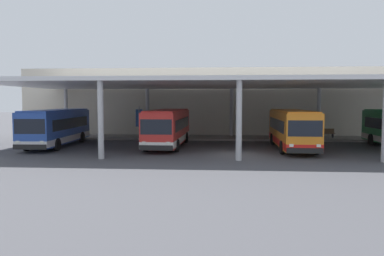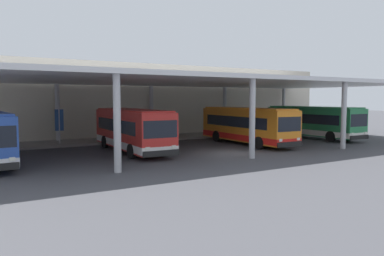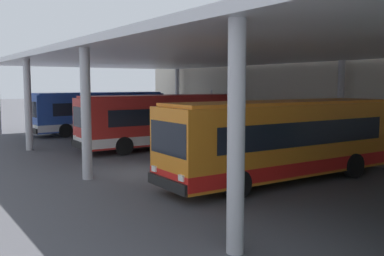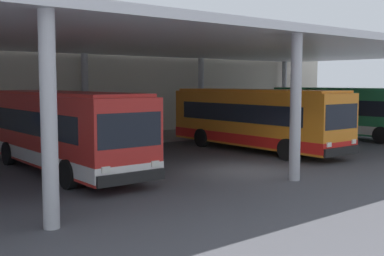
# 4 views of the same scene
# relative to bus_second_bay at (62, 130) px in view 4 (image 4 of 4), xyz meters

# --- Properties ---
(ground_plane) EXTENTS (200.00, 200.00, 0.00)m
(ground_plane) POSITION_rel_bus_second_bay_xyz_m (5.68, -4.52, -1.66)
(ground_plane) COLOR #47474C
(platform_kerb) EXTENTS (42.00, 4.50, 0.18)m
(platform_kerb) POSITION_rel_bus_second_bay_xyz_m (5.68, 7.23, -1.57)
(platform_kerb) COLOR gray
(platform_kerb) RESTS_ON ground
(station_building_facade) EXTENTS (48.00, 1.60, 7.62)m
(station_building_facade) POSITION_rel_bus_second_bay_xyz_m (5.68, 10.48, 2.15)
(station_building_facade) COLOR beige
(station_building_facade) RESTS_ON ground
(canopy_shelter) EXTENTS (40.00, 17.00, 5.55)m
(canopy_shelter) POSITION_rel_bus_second_bay_xyz_m (5.68, 0.98, 3.63)
(canopy_shelter) COLOR silver
(canopy_shelter) RESTS_ON ground
(bus_second_bay) EXTENTS (2.90, 10.59, 3.17)m
(bus_second_bay) POSITION_rel_bus_second_bay_xyz_m (0.00, 0.00, 0.00)
(bus_second_bay) COLOR red
(bus_second_bay) RESTS_ON ground
(bus_middle_bay) EXTENTS (2.88, 10.58, 3.17)m
(bus_middle_bay) POSITION_rel_bus_second_bay_xyz_m (10.30, -0.74, 0.00)
(bus_middle_bay) COLOR orange
(bus_middle_bay) RESTS_ON ground
(bus_far_bay) EXTENTS (2.77, 10.54, 3.17)m
(bus_far_bay) POSITION_rel_bus_second_bay_xyz_m (19.15, -0.25, 0.00)
(bus_far_bay) COLOR #28844C
(bus_far_bay) RESTS_ON ground
(bench_waiting) EXTENTS (1.80, 0.45, 0.92)m
(bench_waiting) POSITION_rel_bus_second_bay_xyz_m (15.22, 7.30, -0.99)
(bench_waiting) COLOR brown
(bench_waiting) RESTS_ON platform_kerb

